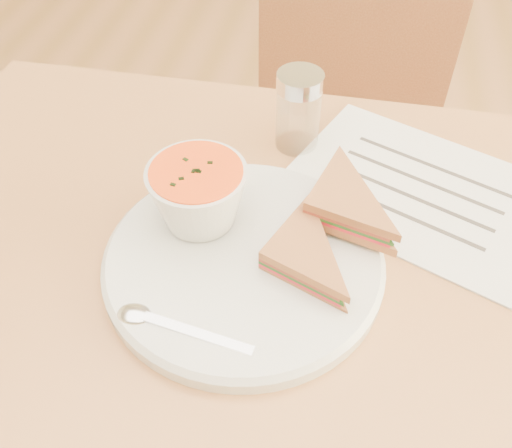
% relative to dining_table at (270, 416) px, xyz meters
% --- Properties ---
extents(dining_table, '(1.00, 0.70, 0.75)m').
position_rel_dining_table_xyz_m(dining_table, '(0.00, 0.00, 0.00)').
color(dining_table, brown).
rests_on(dining_table, floor).
extents(chair_far, '(0.46, 0.46, 0.93)m').
position_rel_dining_table_xyz_m(chair_far, '(0.03, 0.53, 0.09)').
color(chair_far, brown).
rests_on(chair_far, floor).
extents(plate, '(0.39, 0.39, 0.02)m').
position_rel_dining_table_xyz_m(plate, '(-0.04, -0.00, 0.38)').
color(plate, silver).
rests_on(plate, dining_table).
extents(soup_bowl, '(0.15, 0.15, 0.08)m').
position_rel_dining_table_xyz_m(soup_bowl, '(-0.10, 0.04, 0.43)').
color(soup_bowl, silver).
rests_on(soup_bowl, plate).
extents(sandwich_half_a, '(0.14, 0.14, 0.03)m').
position_rel_dining_table_xyz_m(sandwich_half_a, '(-0.02, -0.02, 0.41)').
color(sandwich_half_a, '#B77140').
rests_on(sandwich_half_a, plate).
extents(sandwich_half_b, '(0.14, 0.14, 0.03)m').
position_rel_dining_table_xyz_m(sandwich_half_b, '(0.02, 0.04, 0.42)').
color(sandwich_half_b, '#B77140').
rests_on(sandwich_half_b, plate).
extents(spoon, '(0.18, 0.06, 0.01)m').
position_rel_dining_table_xyz_m(spoon, '(-0.08, -0.11, 0.40)').
color(spoon, silver).
rests_on(spoon, plate).
extents(paper_menu, '(0.38, 0.34, 0.00)m').
position_rel_dining_table_xyz_m(paper_menu, '(0.15, 0.16, 0.38)').
color(paper_menu, white).
rests_on(paper_menu, dining_table).
extents(condiment_shaker, '(0.07, 0.07, 0.11)m').
position_rel_dining_table_xyz_m(condiment_shaker, '(-0.01, 0.22, 0.43)').
color(condiment_shaker, silver).
rests_on(condiment_shaker, dining_table).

